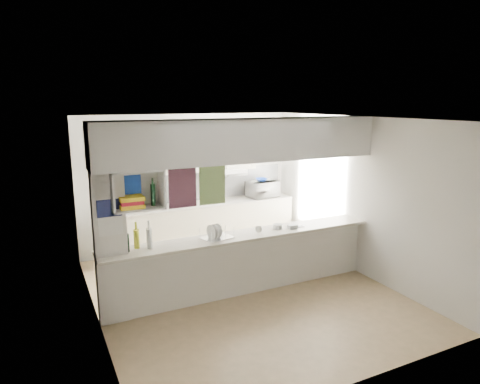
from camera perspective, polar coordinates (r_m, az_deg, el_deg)
floor at (r=6.65m, az=0.51°, el=-13.23°), size 4.80×4.80×0.00m
ceiling at (r=6.01m, az=0.56°, el=9.78°), size 4.80×4.80×0.00m
wall_back at (r=8.37m, az=-6.85°, el=1.37°), size 4.20×0.00×4.20m
wall_left at (r=5.62m, az=-19.05°, el=-4.52°), size 0.00×4.80×4.80m
wall_right at (r=7.36m, az=15.31°, el=-0.45°), size 0.00×4.80×4.80m
servery_partition at (r=6.05m, az=-0.93°, el=0.81°), size 4.20×0.50×2.60m
cubby_shelf at (r=5.54m, az=-13.80°, el=-0.05°), size 0.65×0.35×0.50m
kitchen_run at (r=8.28m, az=-5.12°, el=-2.06°), size 3.60×0.63×2.24m
microwave at (r=8.70m, az=3.04°, el=0.40°), size 0.64×0.48×0.33m
bowl at (r=8.67m, az=2.87°, el=1.66°), size 0.22×0.22×0.05m
dish_rack at (r=6.12m, az=-3.13°, el=-5.39°), size 0.47×0.40×0.22m
cup at (r=6.35m, az=2.50°, el=-4.99°), size 0.12×0.12×0.09m
wine_bottles at (r=5.80m, az=-13.46°, el=-6.15°), size 0.38×0.16×0.38m
plastic_tubs at (r=6.61m, az=5.89°, el=-4.60°), size 0.49×0.22×0.07m
utensil_jar at (r=8.10m, az=-8.26°, el=-1.21°), size 0.11×0.11×0.15m
knife_block at (r=8.20m, az=-6.75°, el=-0.85°), size 0.12×0.11×0.20m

